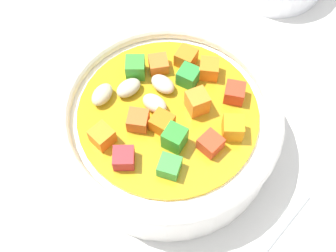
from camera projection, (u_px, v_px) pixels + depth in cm
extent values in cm
cube|color=silver|center=(168.00, 146.00, 42.72)|extent=(140.00, 140.00, 2.00)
cylinder|color=white|center=(168.00, 129.00, 39.72)|extent=(19.46, 19.46, 4.88)
torus|color=white|center=(168.00, 112.00, 37.18)|extent=(19.82, 19.82, 1.54)
cylinder|color=gold|center=(168.00, 114.00, 37.41)|extent=(15.57, 15.57, 0.40)
cube|color=orange|center=(158.00, 64.00, 39.01)|extent=(1.66, 1.66, 1.17)
cube|color=red|center=(211.00, 144.00, 35.04)|extent=(2.31, 2.31, 1.35)
ellipsoid|color=beige|center=(129.00, 88.00, 37.71)|extent=(2.76, 2.44, 1.26)
cube|color=green|center=(135.00, 68.00, 38.44)|extent=(1.93, 1.93, 1.77)
cube|color=orange|center=(233.00, 128.00, 35.50)|extent=(1.97, 1.97, 1.77)
cube|color=orange|center=(198.00, 106.00, 36.40)|extent=(1.99, 1.99, 1.98)
cube|color=#D45F25|center=(138.00, 120.00, 36.06)|extent=(2.11, 2.11, 1.40)
ellipsoid|color=beige|center=(155.00, 104.00, 36.93)|extent=(2.65, 2.73, 1.27)
cube|color=#2B8D34|center=(188.00, 76.00, 38.14)|extent=(2.33, 2.33, 1.54)
cube|color=green|center=(169.00, 166.00, 34.11)|extent=(2.24, 2.24, 1.27)
ellipsoid|color=beige|center=(102.00, 95.00, 37.36)|extent=(2.63, 2.74, 1.29)
cube|color=red|center=(124.00, 158.00, 34.41)|extent=(1.91, 1.91, 1.36)
cube|color=orange|center=(209.00, 69.00, 38.51)|extent=(2.08, 2.08, 1.56)
cube|color=green|center=(180.00, 137.00, 34.99)|extent=(2.34, 2.34, 1.94)
ellipsoid|color=beige|center=(165.00, 84.00, 37.93)|extent=(2.62, 2.75, 1.23)
cube|color=red|center=(235.00, 93.00, 37.34)|extent=(2.17, 2.17, 1.46)
cube|color=orange|center=(186.00, 58.00, 39.15)|extent=(2.33, 2.33, 1.51)
cube|color=orange|center=(102.00, 136.00, 35.26)|extent=(2.31, 2.31, 1.53)
cube|color=orange|center=(162.00, 123.00, 35.91)|extent=(2.34, 2.34, 1.46)
cylinder|color=silver|center=(264.00, 249.00, 36.47)|extent=(10.86, 8.59, 0.81)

